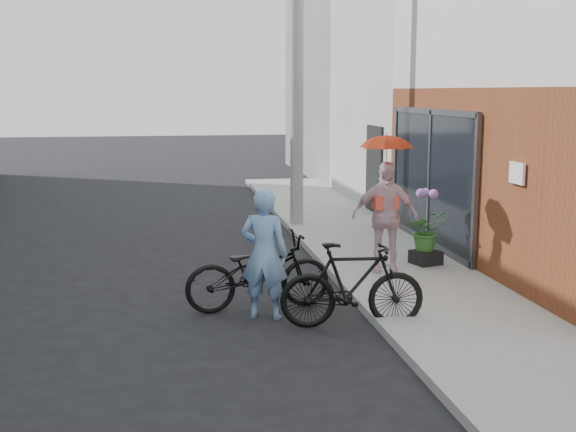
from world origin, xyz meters
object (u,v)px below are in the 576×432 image
object	(u,v)px
kimono_woman	(385,217)
planter	(426,257)
utility_pole	(297,64)
officer	(264,254)
bike_left	(258,272)
bike_right	(352,285)

from	to	relation	value
kimono_woman	planter	bearing A→B (deg)	39.41
utility_pole	officer	size ratio (longest dim) A/B	4.07
bike_left	bike_right	distance (m)	1.43
bike_left	kimono_woman	distance (m)	2.59
officer	planter	size ratio (longest dim) A/B	4.12
utility_pole	planter	size ratio (longest dim) A/B	16.77
officer	bike_left	size ratio (longest dim) A/B	0.86
bike_left	bike_right	size ratio (longest dim) A/B	1.10
utility_pole	kimono_woman	bearing A→B (deg)	-81.96
utility_pole	kimono_woman	distance (m)	5.06
bike_left	bike_right	world-z (taller)	bike_right
kimono_woman	planter	size ratio (longest dim) A/B	4.19
kimono_woman	bike_right	bearing A→B (deg)	-99.05
utility_pole	bike_left	distance (m)	6.59
bike_left	planter	size ratio (longest dim) A/B	4.81
officer	bike_left	xyz separation A→B (m)	(-0.03, 0.38, -0.33)
bike_right	bike_left	bearing A→B (deg)	53.58
utility_pole	bike_right	xyz separation A→B (m)	(-0.50, -6.61, -2.95)
bike_right	planter	world-z (taller)	bike_right
utility_pole	planter	bearing A→B (deg)	-70.26
bike_right	kimono_woman	distance (m)	2.56
officer	bike_right	world-z (taller)	officer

